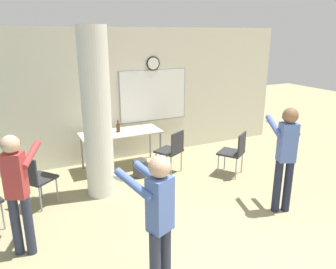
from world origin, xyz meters
TOP-DOWN VIEW (x-y plane):
  - wall_back at (0.01, 5.06)m, footprint 8.00×0.15m
  - support_pillar at (-0.87, 3.53)m, footprint 0.47×0.47m
  - folding_table at (-0.19, 4.48)m, footprint 1.62×0.67m
  - bottle_on_table at (-0.23, 4.51)m, footprint 0.08×0.08m
  - waste_bin at (-0.02, 3.89)m, footprint 0.27×0.27m
  - chair_near_pillar at (-1.91, 3.52)m, footprint 0.62×0.62m
  - chair_table_right at (0.61, 3.77)m, footprint 0.60×0.60m
  - chair_mid_room at (1.66, 3.16)m, footprint 0.61×0.61m
  - person_playing_side at (1.51, 1.75)m, footprint 0.52×0.69m
  - person_watching_back at (-2.15, 2.35)m, footprint 0.52×0.63m
  - person_playing_front at (-0.92, 0.98)m, footprint 0.51×0.64m

SIDE VIEW (x-z plane):
  - waste_bin at x=-0.02m, z-range 0.00..0.34m
  - chair_near_pillar at x=-1.91m, z-range 0.08..0.95m
  - chair_table_right at x=0.61m, z-range 0.08..0.95m
  - chair_mid_room at x=1.66m, z-range 0.08..0.95m
  - folding_table at x=-0.19m, z-range 0.33..1.09m
  - bottle_on_table at x=-0.23m, z-range 0.74..0.98m
  - person_watching_back at x=-2.15m, z-range 0.14..1.70m
  - person_playing_front at x=-0.92m, z-range 0.14..1.72m
  - person_playing_side at x=1.51m, z-range 0.15..1.80m
  - wall_back at x=0.01m, z-range 0.00..2.80m
  - support_pillar at x=-0.87m, z-range 0.00..2.80m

